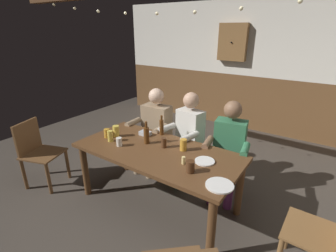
{
  "coord_description": "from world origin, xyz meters",
  "views": [
    {
      "loc": [
        1.5,
        -2.04,
        2.0
      ],
      "look_at": [
        0.0,
        0.15,
        0.94
      ],
      "focal_mm": 26.62,
      "sensor_mm": 36.0,
      "label": 1
    }
  ],
  "objects_px": {
    "table_candle": "(183,160)",
    "person_2": "(228,146)",
    "bottle_1": "(146,135)",
    "plate_0": "(205,161)",
    "pint_glass_1": "(190,167)",
    "chair_empty_near_left": "(326,235)",
    "pint_glass_4": "(107,133)",
    "pint_glass_6": "(119,142)",
    "dining_table": "(157,157)",
    "plate_1": "(220,185)",
    "pint_glass_0": "(116,131)",
    "bottle_0": "(162,127)",
    "pint_glass_2": "(110,136)",
    "pint_glass_5": "(164,143)",
    "person_0": "(154,126)",
    "condiment_caddy": "(145,133)",
    "person_1": "(186,134)",
    "chair_empty_far_end": "(38,151)",
    "pint_glass_3": "(183,145)",
    "wall_dart_cabinet": "(233,42)"
  },
  "relations": [
    {
      "from": "table_candle",
      "to": "person_2",
      "type": "bearing_deg",
      "value": 76.74
    },
    {
      "from": "person_2",
      "to": "bottle_1",
      "type": "xyz_separation_m",
      "value": [
        -0.78,
        -0.59,
        0.17
      ]
    },
    {
      "from": "plate_0",
      "to": "pint_glass_1",
      "type": "relative_size",
      "value": 1.74
    },
    {
      "from": "chair_empty_near_left",
      "to": "pint_glass_4",
      "type": "xyz_separation_m",
      "value": [
        -2.4,
        -0.04,
        0.3
      ]
    },
    {
      "from": "pint_glass_4",
      "to": "pint_glass_6",
      "type": "bearing_deg",
      "value": -16.41
    },
    {
      "from": "dining_table",
      "to": "plate_1",
      "type": "height_order",
      "value": "plate_1"
    },
    {
      "from": "chair_empty_near_left",
      "to": "pint_glass_0",
      "type": "distance_m",
      "value": 2.35
    },
    {
      "from": "bottle_0",
      "to": "chair_empty_near_left",
      "type": "bearing_deg",
      "value": -12.41
    },
    {
      "from": "bottle_0",
      "to": "pint_glass_2",
      "type": "relative_size",
      "value": 1.91
    },
    {
      "from": "pint_glass_5",
      "to": "bottle_1",
      "type": "bearing_deg",
      "value": -173.77
    },
    {
      "from": "bottle_0",
      "to": "pint_glass_5",
      "type": "distance_m",
      "value": 0.37
    },
    {
      "from": "plate_1",
      "to": "pint_glass_5",
      "type": "height_order",
      "value": "pint_glass_5"
    },
    {
      "from": "table_candle",
      "to": "pint_glass_6",
      "type": "distance_m",
      "value": 0.82
    },
    {
      "from": "dining_table",
      "to": "pint_glass_1",
      "type": "height_order",
      "value": "pint_glass_1"
    },
    {
      "from": "person_0",
      "to": "pint_glass_0",
      "type": "relative_size",
      "value": 8.54
    },
    {
      "from": "condiment_caddy",
      "to": "plate_0",
      "type": "bearing_deg",
      "value": -11.11
    },
    {
      "from": "pint_glass_0",
      "to": "pint_glass_4",
      "type": "distance_m",
      "value": 0.11
    },
    {
      "from": "pint_glass_0",
      "to": "person_2",
      "type": "bearing_deg",
      "value": 28.05
    },
    {
      "from": "bottle_0",
      "to": "pint_glass_4",
      "type": "distance_m",
      "value": 0.68
    },
    {
      "from": "person_1",
      "to": "bottle_1",
      "type": "xyz_separation_m",
      "value": [
        -0.19,
        -0.6,
        0.16
      ]
    },
    {
      "from": "pint_glass_0",
      "to": "pint_glass_5",
      "type": "bearing_deg",
      "value": 7.31
    },
    {
      "from": "person_1",
      "to": "plate_1",
      "type": "distance_m",
      "value": 1.26
    },
    {
      "from": "person_2",
      "to": "chair_empty_far_end",
      "type": "height_order",
      "value": "person_2"
    },
    {
      "from": "pint_glass_6",
      "to": "pint_glass_3",
      "type": "bearing_deg",
      "value": 25.98
    },
    {
      "from": "plate_1",
      "to": "pint_glass_0",
      "type": "height_order",
      "value": "pint_glass_0"
    },
    {
      "from": "pint_glass_0",
      "to": "bottle_1",
      "type": "bearing_deg",
      "value": 7.88
    },
    {
      "from": "plate_0",
      "to": "pint_glass_6",
      "type": "bearing_deg",
      "value": -166.92
    },
    {
      "from": "pint_glass_4",
      "to": "pint_glass_5",
      "type": "bearing_deg",
      "value": 13.09
    },
    {
      "from": "dining_table",
      "to": "plate_0",
      "type": "xyz_separation_m",
      "value": [
        0.56,
        0.06,
        0.1
      ]
    },
    {
      "from": "pint_glass_0",
      "to": "pint_glass_1",
      "type": "distance_m",
      "value": 1.19
    },
    {
      "from": "dining_table",
      "to": "wall_dart_cabinet",
      "type": "xyz_separation_m",
      "value": [
        -0.34,
        2.93,
        1.1
      ]
    },
    {
      "from": "bottle_1",
      "to": "pint_glass_6",
      "type": "xyz_separation_m",
      "value": [
        -0.21,
        -0.23,
        -0.06
      ]
    },
    {
      "from": "plate_1",
      "to": "bottle_1",
      "type": "distance_m",
      "value": 1.11
    },
    {
      "from": "bottle_1",
      "to": "pint_glass_6",
      "type": "relative_size",
      "value": 2.68
    },
    {
      "from": "pint_glass_6",
      "to": "pint_glass_2",
      "type": "bearing_deg",
      "value": 169.67
    },
    {
      "from": "plate_1",
      "to": "pint_glass_2",
      "type": "height_order",
      "value": "pint_glass_2"
    },
    {
      "from": "condiment_caddy",
      "to": "bottle_0",
      "type": "bearing_deg",
      "value": 40.59
    },
    {
      "from": "plate_1",
      "to": "pint_glass_3",
      "type": "distance_m",
      "value": 0.73
    },
    {
      "from": "person_0",
      "to": "bottle_0",
      "type": "xyz_separation_m",
      "value": [
        0.35,
        -0.29,
        0.16
      ]
    },
    {
      "from": "person_0",
      "to": "pint_glass_3",
      "type": "distance_m",
      "value": 0.96
    },
    {
      "from": "dining_table",
      "to": "pint_glass_1",
      "type": "xyz_separation_m",
      "value": [
        0.53,
        -0.19,
        0.15
      ]
    },
    {
      "from": "plate_0",
      "to": "pint_glass_2",
      "type": "xyz_separation_m",
      "value": [
        -1.16,
        -0.19,
        0.06
      ]
    },
    {
      "from": "table_candle",
      "to": "bottle_0",
      "type": "relative_size",
      "value": 0.31
    },
    {
      "from": "bottle_1",
      "to": "pint_glass_0",
      "type": "xyz_separation_m",
      "value": [
        -0.44,
        -0.06,
        -0.04
      ]
    },
    {
      "from": "condiment_caddy",
      "to": "bottle_1",
      "type": "xyz_separation_m",
      "value": [
        0.16,
        -0.17,
        0.08
      ]
    },
    {
      "from": "bottle_0",
      "to": "pint_glass_5",
      "type": "relative_size",
      "value": 2.17
    },
    {
      "from": "condiment_caddy",
      "to": "pint_glass_5",
      "type": "xyz_separation_m",
      "value": [
        0.4,
        -0.15,
        0.03
      ]
    },
    {
      "from": "table_candle",
      "to": "plate_0",
      "type": "height_order",
      "value": "table_candle"
    },
    {
      "from": "dining_table",
      "to": "pint_glass_2",
      "type": "relative_size",
      "value": 14.06
    },
    {
      "from": "pint_glass_3",
      "to": "pint_glass_1",
      "type": "bearing_deg",
      "value": -50.49
    }
  ]
}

